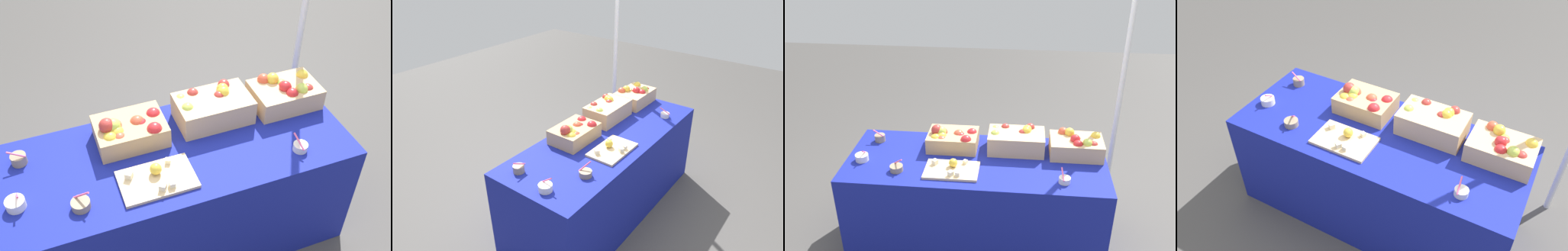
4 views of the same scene
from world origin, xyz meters
The scene contains 11 objects.
ground_plane centered at (0.00, 0.00, 0.00)m, with size 10.00×10.00×0.00m, color #474442.
table centered at (0.00, 0.00, 0.37)m, with size 1.90×0.76×0.74m, color navy.
apple_crate_left centered at (0.73, 0.15, 0.82)m, with size 0.39×0.27×0.18m.
apple_crate_middle centered at (0.28, 0.18, 0.82)m, with size 0.42×0.26×0.19m.
apple_crate_right centered at (-0.21, 0.16, 0.82)m, with size 0.37×0.27×0.19m.
cutting_board_front centered at (-0.15, -0.17, 0.76)m, with size 0.38×0.24×0.08m.
sample_bowl_near centered at (-0.78, 0.20, 0.77)m, with size 0.09×0.08×0.10m.
sample_bowl_mid centered at (-0.54, -0.20, 0.76)m, with size 0.10×0.09×0.10m.
sample_bowl_far centered at (-0.83, -0.09, 0.77)m, with size 0.09×0.09×0.10m.
sample_bowl_extra centered at (0.62, -0.23, 0.76)m, with size 0.08×0.10×0.10m.
tent_pole centered at (1.10, 0.63, 1.14)m, with size 0.04×0.04×2.28m, color white.
Camera 2 is at (-2.21, -1.46, 2.24)m, focal length 33.77 mm.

